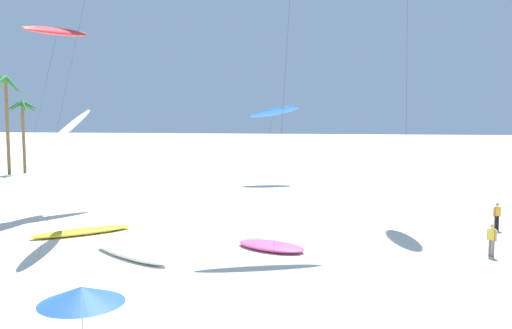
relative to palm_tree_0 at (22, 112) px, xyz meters
The scene contains 11 objects.
palm_tree_0 is the anchor object (origin of this frame).
palm_tree_1 2.70m from the palm_tree_0, 114.65° to the right, with size 4.38×4.72×10.70m.
flying_kite_0 35.14m from the palm_tree_0, 56.25° to the right, with size 2.42×7.95×7.33m.
flying_kite_6 28.51m from the palm_tree_0, ahead, with size 5.14×5.39×7.70m.
flying_kite_8 26.05m from the palm_tree_0, 54.70° to the right, with size 2.39×12.60×13.15m.
grounded_kite_0 41.06m from the palm_tree_0, 53.74° to the right, with size 5.04×4.10×0.37m.
grounded_kite_1 43.45m from the palm_tree_0, 44.78° to the right, with size 4.19×3.39×0.34m.
grounded_kite_3 34.93m from the palm_tree_0, 55.35° to the right, with size 5.20×4.64×0.31m.
person_near_left 49.85m from the palm_tree_0, 29.38° to the right, with size 0.48×0.30×1.65m.
person_near_right 51.47m from the palm_tree_0, 36.44° to the right, with size 0.38×0.40×1.61m.
beach_umbrella 51.96m from the palm_tree_0, 58.77° to the right, with size 2.26×2.26×2.43m.
Camera 1 is at (4.19, -9.73, 7.06)m, focal length 39.06 mm.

